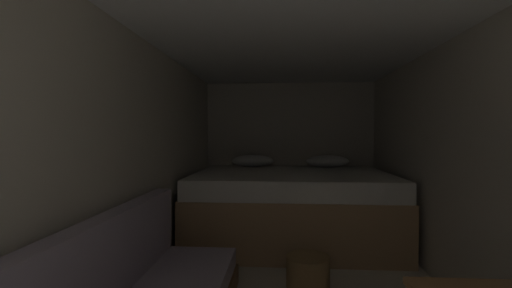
% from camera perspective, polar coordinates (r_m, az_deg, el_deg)
% --- Properties ---
extents(wall_back, '(2.47, 0.05, 1.98)m').
position_cam_1_polar(wall_back, '(5.02, 5.50, -1.32)').
color(wall_back, beige).
rests_on(wall_back, ground).
extents(wall_left, '(0.05, 5.21, 1.98)m').
position_cam_1_polar(wall_left, '(2.63, -20.43, -4.03)').
color(wall_left, beige).
rests_on(wall_left, ground).
extents(wall_right, '(0.05, 5.21, 1.98)m').
position_cam_1_polar(wall_right, '(2.74, 33.35, -3.96)').
color(wall_right, beige).
rests_on(wall_right, ground).
extents(ceiling_slab, '(2.47, 5.21, 0.05)m').
position_cam_1_polar(ceiling_slab, '(2.50, 7.17, 19.36)').
color(ceiling_slab, white).
rests_on(ceiling_slab, wall_left).
extents(bed, '(2.25, 1.73, 0.96)m').
position_cam_1_polar(bed, '(4.17, 5.80, -10.00)').
color(bed, tan).
rests_on(bed, ground).
extents(wicker_basket, '(0.35, 0.35, 0.25)m').
position_cam_1_polar(wicker_basket, '(3.04, 8.54, -20.04)').
color(wicker_basket, olive).
rests_on(wicker_basket, ground).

